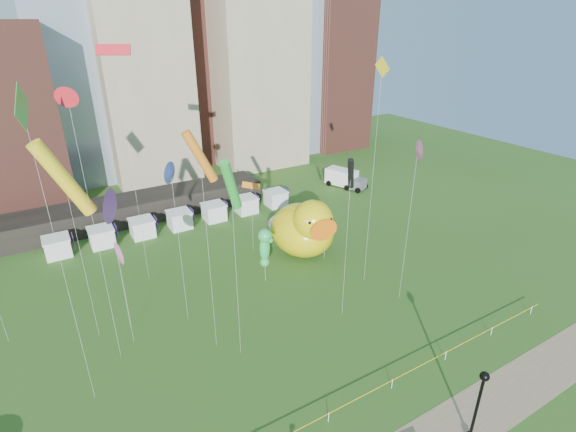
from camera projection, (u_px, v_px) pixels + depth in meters
ground at (328, 422)px, 30.66m from camera, size 160.00×160.00×0.00m
skyline at (126, 50)px, 70.50m from camera, size 101.00×23.00×68.00m
pavilion at (131, 209)px, 60.93m from camera, size 38.00×6.00×3.20m
vendor_tents at (180, 220)px, 58.79m from camera, size 33.24×2.80×2.40m
caution_tape at (329, 415)px, 30.38m from camera, size 50.00×0.06×0.90m
big_duck at (304, 228)px, 51.04m from camera, size 8.31×10.51×7.77m
small_duck at (283, 224)px, 56.50m from camera, size 4.17×4.89×3.47m
seahorse_green at (265, 245)px, 45.33m from camera, size 1.58×1.94×6.28m
seahorse_purple at (326, 229)px, 49.83m from camera, size 1.59×1.84×5.58m
lamppost at (479, 398)px, 27.97m from camera, size 0.63×0.63×6.00m
box_truck at (344, 178)px, 73.07m from camera, size 4.81×7.29×2.92m
kite_0 at (113, 52)px, 37.94m from camera, size 2.84×1.93×24.03m
kite_1 at (118, 254)px, 34.55m from camera, size 0.37×1.71×9.79m
kite_2 at (351, 174)px, 36.12m from camera, size 1.61×1.58×15.73m
kite_3 at (24, 117)px, 23.92m from camera, size 0.84×2.48×22.92m
kite_4 at (64, 179)px, 32.90m from camera, size 3.97×1.57×18.20m
kite_6 at (251, 186)px, 50.15m from camera, size 1.61×2.02×8.76m
kite_7 at (108, 206)px, 34.81m from camera, size 1.41×2.58×13.63m
kite_8 at (68, 100)px, 27.85m from camera, size 1.00×1.10×22.10m
kite_9 at (418, 151)px, 37.95m from camera, size 1.19×1.61×16.42m
kite_11 at (231, 186)px, 30.78m from camera, size 2.32×2.25×17.36m
kite_12 at (381, 81)px, 38.73m from camera, size 0.15×1.81×23.04m
kite_13 at (171, 173)px, 35.03m from camera, size 1.19×1.53×15.54m
kite_14 at (200, 157)px, 30.83m from camera, size 2.45×1.17×19.07m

